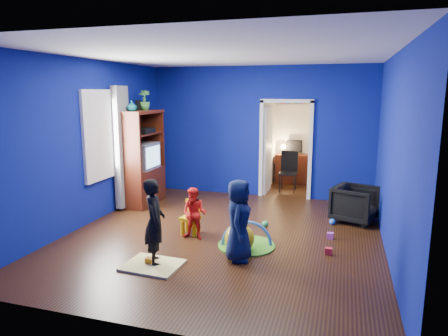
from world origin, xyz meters
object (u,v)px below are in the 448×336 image
(armchair, at_px, (355,204))
(kid_chair, at_px, (190,219))
(study_desk, at_px, (293,169))
(play_mat, at_px, (246,245))
(child_navy, at_px, (239,220))
(tv_armoire, at_px, (141,158))
(child_black, at_px, (155,222))
(crt_tv, at_px, (143,156))
(folding_chair, at_px, (288,172))
(hopper_ball, at_px, (239,238))
(vase, at_px, (132,106))
(toddler_red, at_px, (194,214))

(armchair, distance_m, kid_chair, 3.01)
(study_desk, bearing_deg, play_mat, -91.57)
(child_navy, distance_m, tv_armoire, 3.51)
(play_mat, bearing_deg, child_black, -137.11)
(crt_tv, xyz_separation_m, folding_chair, (2.76, 1.94, -0.56))
(child_black, height_order, play_mat, child_black)
(child_black, distance_m, crt_tv, 3.14)
(folding_chair, bearing_deg, tv_armoire, -145.30)
(folding_chair, bearing_deg, crt_tv, -144.91)
(child_navy, xyz_separation_m, hopper_ball, (-0.05, 0.25, -0.36))
(child_black, bearing_deg, folding_chair, -44.57)
(armchair, height_order, folding_chair, folding_chair)
(vase, bearing_deg, folding_chair, 38.65)
(armchair, xyz_separation_m, crt_tv, (-4.24, -0.02, 0.69))
(crt_tv, xyz_separation_m, kid_chair, (1.61, -1.43, -0.77))
(crt_tv, height_order, kid_chair, crt_tv)
(child_navy, distance_m, study_desk, 5.13)
(toddler_red, relative_size, play_mat, 0.96)
(kid_chair, xyz_separation_m, study_desk, (1.15, 4.33, 0.12))
(armchair, height_order, crt_tv, crt_tv)
(kid_chair, xyz_separation_m, folding_chair, (1.15, 3.37, 0.21))
(vase, bearing_deg, crt_tv, 82.41)
(child_navy, height_order, tv_armoire, tv_armoire)
(armchair, height_order, tv_armoire, tv_armoire)
(armchair, xyz_separation_m, hopper_ball, (-1.64, -2.00, -0.11))
(tv_armoire, xyz_separation_m, play_mat, (2.67, -1.70, -0.97))
(child_black, distance_m, study_desk, 5.70)
(vase, bearing_deg, child_navy, -35.61)
(hopper_ball, distance_m, kid_chair, 1.12)
(child_navy, relative_size, study_desk, 1.32)
(play_mat, bearing_deg, folding_chair, 88.02)
(tv_armoire, relative_size, study_desk, 2.23)
(hopper_ball, xyz_separation_m, kid_chair, (-0.98, 0.54, 0.03))
(toddler_red, bearing_deg, armchair, 34.41)
(vase, distance_m, crt_tv, 1.08)
(toddler_red, height_order, vase, vase)
(armchair, bearing_deg, play_mat, 156.12)
(kid_chair, relative_size, play_mat, 0.57)
(study_desk, bearing_deg, vase, -131.19)
(toddler_red, height_order, hopper_ball, toddler_red)
(study_desk, bearing_deg, crt_tv, -133.59)
(tv_armoire, height_order, study_desk, tv_armoire)
(hopper_ball, xyz_separation_m, study_desk, (0.17, 4.87, 0.16))
(child_black, xyz_separation_m, tv_armoire, (-1.62, 2.67, 0.38))
(vase, distance_m, study_desk, 4.57)
(crt_tv, bearing_deg, folding_chair, 35.09)
(armchair, bearing_deg, vase, 113.38)
(vase, xyz_separation_m, study_desk, (2.80, 3.20, -1.68))
(child_black, bearing_deg, armchair, -74.79)
(hopper_ball, bearing_deg, armchair, 50.53)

